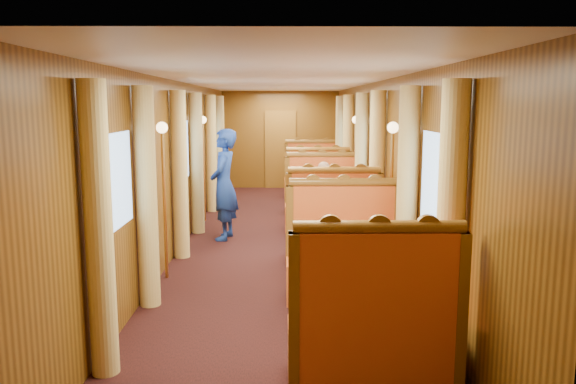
{
  "coord_description": "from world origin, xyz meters",
  "views": [
    {
      "loc": [
        0.06,
        -8.58,
        2.16
      ],
      "look_at": [
        0.13,
        -1.5,
        1.05
      ],
      "focal_mm": 35.0,
      "sensor_mm": 36.0,
      "label": 1
    }
  ],
  "objects_px": {
    "banquette_mid_aft": "(322,205)",
    "steward": "(224,185)",
    "banquette_near_aft": "(344,261)",
    "banquette_far_fwd": "(317,192)",
    "banquette_near_fwd": "(373,334)",
    "fruit_plate": "(389,258)",
    "rose_vase_mid": "(325,185)",
    "passenger": "(324,190)",
    "table_far": "(314,187)",
    "teapot_right": "(356,254)",
    "table_near": "(356,295)",
    "banquette_mid_fwd": "(333,231)",
    "table_mid": "(327,220)",
    "banquette_far_aft": "(312,179)",
    "teapot_back": "(342,249)",
    "tea_tray": "(347,257)",
    "rose_vase_far": "(313,162)",
    "teapot_left": "(341,252)"
  },
  "relations": [
    {
      "from": "banquette_near_aft",
      "to": "table_mid",
      "type": "relative_size",
      "value": 1.28
    },
    {
      "from": "table_mid",
      "to": "steward",
      "type": "height_order",
      "value": "steward"
    },
    {
      "from": "banquette_near_aft",
      "to": "steward",
      "type": "distance_m",
      "value": 3.27
    },
    {
      "from": "banquette_near_fwd",
      "to": "banquette_far_fwd",
      "type": "xyz_separation_m",
      "value": [
        0.0,
        7.0,
        0.0
      ]
    },
    {
      "from": "banquette_mid_fwd",
      "to": "passenger",
      "type": "bearing_deg",
      "value": 90.0
    },
    {
      "from": "teapot_left",
      "to": "steward",
      "type": "height_order",
      "value": "steward"
    },
    {
      "from": "banquette_mid_aft",
      "to": "fruit_plate",
      "type": "xyz_separation_m",
      "value": [
        0.28,
        -4.63,
        0.35
      ]
    },
    {
      "from": "banquette_mid_aft",
      "to": "rose_vase_mid",
      "type": "distance_m",
      "value": 1.11
    },
    {
      "from": "banquette_far_fwd",
      "to": "steward",
      "type": "xyz_separation_m",
      "value": [
        -1.63,
        -2.18,
        0.47
      ]
    },
    {
      "from": "banquette_near_fwd",
      "to": "banquette_near_aft",
      "type": "distance_m",
      "value": 2.03
    },
    {
      "from": "banquette_far_aft",
      "to": "steward",
      "type": "xyz_separation_m",
      "value": [
        -1.63,
        -4.21,
        0.47
      ]
    },
    {
      "from": "teapot_left",
      "to": "teapot_right",
      "type": "height_order",
      "value": "teapot_left"
    },
    {
      "from": "banquette_far_fwd",
      "to": "tea_tray",
      "type": "distance_m",
      "value": 6.04
    },
    {
      "from": "banquette_mid_fwd",
      "to": "banquette_far_aft",
      "type": "height_order",
      "value": "same"
    },
    {
      "from": "teapot_back",
      "to": "banquette_near_aft",
      "type": "bearing_deg",
      "value": 74.74
    },
    {
      "from": "table_mid",
      "to": "passenger",
      "type": "xyz_separation_m",
      "value": [
        -0.0,
        0.74,
        0.37
      ]
    },
    {
      "from": "banquette_near_aft",
      "to": "tea_tray",
      "type": "bearing_deg",
      "value": -95.24
    },
    {
      "from": "banquette_mid_fwd",
      "to": "banquette_mid_aft",
      "type": "distance_m",
      "value": 2.03
    },
    {
      "from": "banquette_far_aft",
      "to": "teapot_left",
      "type": "bearing_deg",
      "value": -91.13
    },
    {
      "from": "banquette_far_fwd",
      "to": "rose_vase_mid",
      "type": "bearing_deg",
      "value": -90.66
    },
    {
      "from": "banquette_mid_fwd",
      "to": "banquette_far_aft",
      "type": "xyz_separation_m",
      "value": [
        0.0,
        5.53,
        0.0
      ]
    },
    {
      "from": "banquette_mid_aft",
      "to": "banquette_far_fwd",
      "type": "height_order",
      "value": "same"
    },
    {
      "from": "tea_tray",
      "to": "teapot_left",
      "type": "height_order",
      "value": "teapot_left"
    },
    {
      "from": "teapot_back",
      "to": "rose_vase_mid",
      "type": "distance_m",
      "value": 3.51
    },
    {
      "from": "banquette_near_aft",
      "to": "banquette_far_fwd",
      "type": "xyz_separation_m",
      "value": [
        0.0,
        4.97,
        0.0
      ]
    },
    {
      "from": "table_near",
      "to": "table_far",
      "type": "bearing_deg",
      "value": 90.0
    },
    {
      "from": "table_near",
      "to": "banquette_near_aft",
      "type": "height_order",
      "value": "banquette_near_aft"
    },
    {
      "from": "banquette_near_aft",
      "to": "table_far",
      "type": "bearing_deg",
      "value": 90.0
    },
    {
      "from": "passenger",
      "to": "banquette_near_fwd",
      "type": "bearing_deg",
      "value": -90.0
    },
    {
      "from": "table_far",
      "to": "banquette_far_fwd",
      "type": "bearing_deg",
      "value": -90.0
    },
    {
      "from": "rose_vase_mid",
      "to": "banquette_mid_aft",
      "type": "bearing_deg",
      "value": 88.34
    },
    {
      "from": "banquette_near_fwd",
      "to": "passenger",
      "type": "xyz_separation_m",
      "value": [
        -0.0,
        5.25,
        0.32
      ]
    },
    {
      "from": "table_near",
      "to": "teapot_left",
      "type": "bearing_deg",
      "value": -147.72
    },
    {
      "from": "fruit_plate",
      "to": "rose_vase_mid",
      "type": "height_order",
      "value": "rose_vase_mid"
    },
    {
      "from": "banquette_mid_fwd",
      "to": "banquette_far_fwd",
      "type": "xyz_separation_m",
      "value": [
        0.0,
        3.5,
        0.0
      ]
    },
    {
      "from": "banquette_mid_aft",
      "to": "steward",
      "type": "distance_m",
      "value": 1.84
    },
    {
      "from": "tea_tray",
      "to": "banquette_mid_fwd",
      "type": "bearing_deg",
      "value": 87.8
    },
    {
      "from": "table_mid",
      "to": "rose_vase_mid",
      "type": "relative_size",
      "value": 2.92
    },
    {
      "from": "fruit_plate",
      "to": "rose_vase_mid",
      "type": "xyz_separation_m",
      "value": [
        -0.31,
        3.65,
        0.16
      ]
    },
    {
      "from": "table_near",
      "to": "rose_vase_far",
      "type": "xyz_separation_m",
      "value": [
        -0.03,
        7.03,
        0.55
      ]
    },
    {
      "from": "banquette_near_fwd",
      "to": "table_far",
      "type": "relative_size",
      "value": 1.28
    },
    {
      "from": "banquette_near_fwd",
      "to": "rose_vase_mid",
      "type": "relative_size",
      "value": 3.72
    },
    {
      "from": "banquette_far_fwd",
      "to": "teapot_left",
      "type": "height_order",
      "value": "banquette_far_fwd"
    },
    {
      "from": "banquette_near_fwd",
      "to": "banquette_far_fwd",
      "type": "distance_m",
      "value": 7.0
    },
    {
      "from": "teapot_right",
      "to": "fruit_plate",
      "type": "height_order",
      "value": "teapot_right"
    },
    {
      "from": "tea_tray",
      "to": "table_mid",
      "type": "bearing_deg",
      "value": 88.43
    },
    {
      "from": "rose_vase_mid",
      "to": "steward",
      "type": "xyz_separation_m",
      "value": [
        -1.6,
        0.28,
        -0.04
      ]
    },
    {
      "from": "banquette_mid_aft",
      "to": "steward",
      "type": "height_order",
      "value": "steward"
    },
    {
      "from": "banquette_near_fwd",
      "to": "table_far",
      "type": "height_order",
      "value": "banquette_near_fwd"
    },
    {
      "from": "banquette_far_aft",
      "to": "teapot_back",
      "type": "distance_m",
      "value": 8.0
    }
  ]
}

